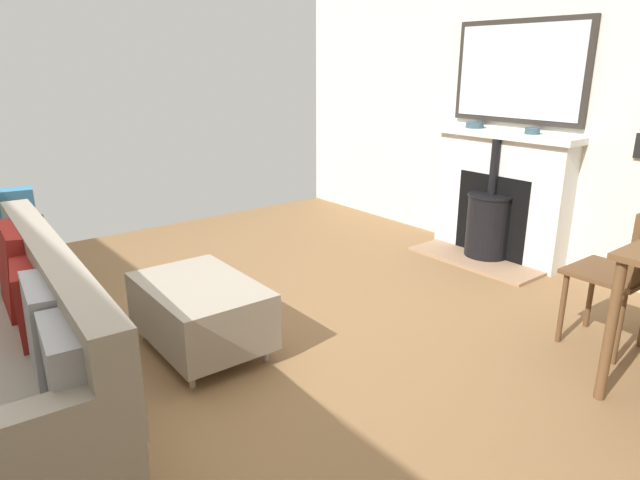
# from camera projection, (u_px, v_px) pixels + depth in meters

# --- Properties ---
(ground_plane) EXTENTS (5.98, 5.43, 0.01)m
(ground_plane) POSITION_uv_depth(u_px,v_px,m) (198.00, 369.00, 2.97)
(ground_plane) COLOR olive
(wall_left) EXTENTS (0.12, 5.43, 2.88)m
(wall_left) POSITION_uv_depth(u_px,v_px,m) (537.00, 80.00, 4.30)
(wall_left) COLOR silver
(wall_left) RESTS_ON ground
(fireplace) EXTENTS (0.59, 1.23, 1.05)m
(fireplace) POSITION_uv_depth(u_px,v_px,m) (497.00, 204.00, 4.56)
(fireplace) COLOR #9E7A5B
(fireplace) RESTS_ON ground
(mirror_over_mantel) EXTENTS (0.04, 1.15, 0.78)m
(mirror_over_mantel) POSITION_uv_depth(u_px,v_px,m) (519.00, 72.00, 4.31)
(mirror_over_mantel) COLOR #2D2823
(mantel_bowl_near) EXTENTS (0.15, 0.15, 0.05)m
(mantel_bowl_near) POSITION_uv_depth(u_px,v_px,m) (475.00, 125.00, 4.61)
(mantel_bowl_near) COLOR #334C56
(mantel_bowl_near) RESTS_ON fireplace
(mantel_bowl_far) EXTENTS (0.11, 0.11, 0.05)m
(mantel_bowl_far) POSITION_uv_depth(u_px,v_px,m) (532.00, 130.00, 4.22)
(mantel_bowl_far) COLOR #334C56
(mantel_bowl_far) RESTS_ON fireplace
(ottoman) EXTENTS (0.56, 0.82, 0.41)m
(ottoman) POSITION_uv_depth(u_px,v_px,m) (200.00, 310.00, 3.10)
(ottoman) COLOR #B2B2B7
(ottoman) RESTS_ON ground
(dining_chair_near_fireplace) EXTENTS (0.40, 0.40, 0.85)m
(dining_chair_near_fireplace) POSITION_uv_depth(u_px,v_px,m) (627.00, 267.00, 3.02)
(dining_chair_near_fireplace) COLOR brown
(dining_chair_near_fireplace) RESTS_ON ground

